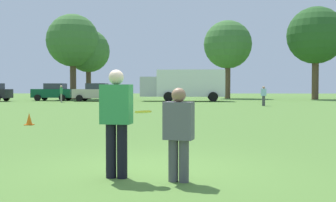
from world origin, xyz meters
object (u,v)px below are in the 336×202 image
frisbee (143,112)px  parked_car_mid_left (54,92)px  traffic_cone (29,119)px  parked_car_center (95,92)px  player_thrower (116,117)px  bystander_far_jogger (61,93)px  box_truck (185,84)px  bystander_sideline_watcher (264,95)px  player_defender (179,130)px

frisbee → parked_car_mid_left: bearing=108.6°
traffic_cone → parked_car_center: 26.16m
player_thrower → parked_car_mid_left: size_ratio=0.42×
frisbee → parked_car_mid_left: 39.25m
frisbee → parked_car_center: bearing=102.4°
parked_car_mid_left → bystander_far_jogger: 5.16m
box_truck → bystander_far_jogger: (-11.66, -3.70, -0.84)m
player_thrower → traffic_cone: (-4.83, 9.42, -0.79)m
bystander_sideline_watcher → bystander_far_jogger: 18.75m
traffic_cone → bystander_sideline_watcher: (12.52, 16.49, 0.63)m
traffic_cone → player_thrower: bearing=-62.9°
traffic_cone → box_truck: (6.55, 26.57, 1.52)m
traffic_cone → bystander_sideline_watcher: bearing=52.8°
parked_car_center → bystander_sideline_watcher: (15.05, -9.54, -0.06)m
player_defender → bystander_sideline_watcher: (6.66, 26.17, 0.03)m
parked_car_center → bystander_far_jogger: parked_car_center is taller
player_thrower → player_defender: player_thrower is taller
parked_car_center → player_defender: bearing=-76.8°
player_thrower → frisbee: size_ratio=6.61×
traffic_cone → box_truck: 27.41m
traffic_cone → bystander_sideline_watcher: bystander_sideline_watcher is taller
frisbee → bystander_sideline_watcher: size_ratio=0.18×
parked_car_mid_left → bystander_sideline_watcher: bearing=-29.3°
player_thrower → frisbee: (0.46, -0.20, 0.10)m
player_defender → bystander_sideline_watcher: bystander_sideline_watcher is taller
player_defender → box_truck: 36.26m
player_defender → bystander_far_jogger: 34.34m
frisbee → bystander_far_jogger: bearing=107.8°
frisbee → traffic_cone: size_ratio=0.57×
traffic_cone → parked_car_mid_left: 28.52m
traffic_cone → parked_car_mid_left: size_ratio=0.11×
parked_car_mid_left → player_thrower: bearing=-71.9°
bystander_far_jogger → player_thrower: bearing=-72.9°
box_truck → frisbee: bearing=-92.0°
player_defender → parked_car_mid_left: bearing=109.4°
player_defender → parked_car_center: parked_car_center is taller
frisbee → box_truck: 36.21m
bystander_sideline_watcher → bystander_far_jogger: bystander_far_jogger is taller
parked_car_center → bystander_far_jogger: size_ratio=2.66×
frisbee → bystander_far_jogger: (-10.40, 32.49, -0.21)m
parked_car_center → bystander_far_jogger: bearing=-129.2°
player_thrower → frisbee: 0.51m
traffic_cone → parked_car_mid_left: (-7.23, 27.58, 0.69)m
bystander_far_jogger → frisbee: bearing=-72.2°
traffic_cone → box_truck: size_ratio=0.06×
frisbee → box_truck: bearing=88.0°
player_defender → parked_car_center: size_ratio=0.35×
frisbee → player_thrower: bearing=156.5°
parked_car_center → bystander_sideline_watcher: bearing=-32.4°
traffic_cone → parked_car_center: bearing=95.6°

